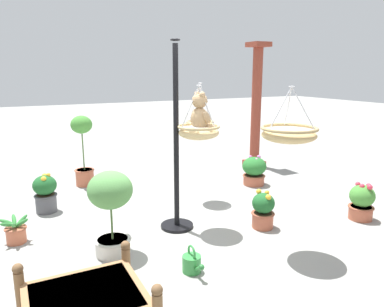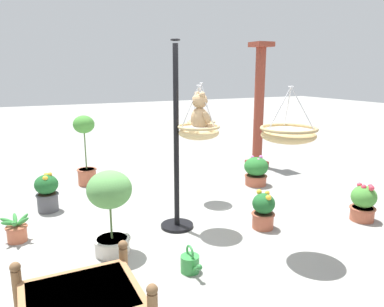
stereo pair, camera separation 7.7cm
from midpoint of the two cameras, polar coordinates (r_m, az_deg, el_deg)
name	(u,v)px [view 2 (the right image)]	position (r m, az deg, el deg)	size (l,w,h in m)	color
ground_plane	(188,229)	(5.06, -0.23, -11.60)	(40.00, 40.00, 0.00)	gray
display_pole_central	(177,173)	(4.87, -1.95, -2.99)	(0.44, 0.44, 2.46)	black
hanging_basket_with_teddy	(199,131)	(4.72, 1.52, 3.44)	(0.55, 0.55, 0.69)	tan
teddy_bear	(201,114)	(4.70, 1.80, 6.08)	(0.35, 0.30, 0.51)	tan
hanging_basket_left_high	(201,128)	(5.83, 1.81, 4.03)	(0.45, 0.45, 0.83)	tan
hanging_basket_right_low	(288,134)	(4.17, 15.18, 2.93)	(0.62, 0.62, 0.62)	tan
greenhouse_pillar_left	(259,108)	(8.15, 10.56, 6.86)	(0.40, 0.40, 2.66)	brown
potted_plant_fern_front	(85,148)	(7.01, -15.86, 0.86)	(0.38, 0.38, 1.30)	#BC6042
potted_plant_flowering_red	(256,171)	(6.94, 10.18, -2.64)	(0.44, 0.44, 0.56)	#AD563D
potted_plant_tall_leafy	(17,230)	(5.14, -25.08, -10.70)	(0.38, 0.36, 0.34)	#BC6042
potted_plant_bushy_green	(110,204)	(4.31, -12.03, -7.63)	(0.51, 0.51, 0.99)	beige
potted_plant_conical_shrub	(47,192)	(5.97, -21.15, -5.55)	(0.34, 0.34, 0.60)	#4C4C51
potted_plant_trailing_ivy	(363,203)	(5.79, 25.28, -6.90)	(0.36, 0.36, 0.55)	#AD563D
potted_plant_broad_leaf	(263,210)	(5.10, 11.39, -8.62)	(0.32, 0.32, 0.52)	#AD563D
watering_can	(190,263)	(4.05, 0.31, -16.57)	(0.35, 0.20, 0.30)	#338C3F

